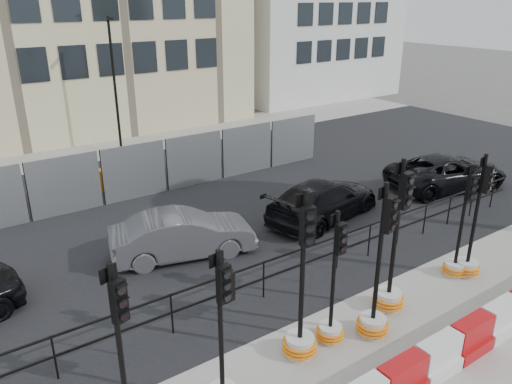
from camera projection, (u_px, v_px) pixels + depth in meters
ground at (334, 305)px, 11.75m from camera, size 120.00×120.00×0.00m
sidewalk_near at (444, 379)px, 9.46m from camera, size 40.00×6.00×0.02m
road at (193, 208)px, 17.09m from camera, size 40.00×14.00×0.03m
sidewalk_far at (104, 148)px, 23.95m from camera, size 40.00×4.00×0.02m
kerb_railing at (303, 259)px, 12.42m from camera, size 18.00×0.04×1.00m
heras_fencing at (146, 171)px, 18.64m from camera, size 14.33×1.72×2.00m
lamp_post_far at (115, 82)px, 22.26m from camera, size 0.12×0.56×6.00m
barrier_row at (437, 358)px, 9.48m from camera, size 15.70×0.50×0.80m
traffic_signal_b at (223, 372)px, 8.61m from camera, size 0.61×0.61×3.11m
traffic_signal_c at (301, 324)px, 9.86m from camera, size 0.71×0.71×3.58m
traffic_signal_d at (332, 312)px, 10.30m from camera, size 0.59×0.59×2.98m
traffic_signal_e at (375, 306)px, 10.49m from camera, size 0.69×0.69×3.49m
traffic_signal_f at (392, 276)px, 11.33m from camera, size 0.72×0.72×3.66m
traffic_signal_g at (457, 254)px, 12.79m from camera, size 0.60×0.60×3.04m
traffic_signal_h at (470, 252)px, 12.79m from camera, size 0.65×0.65×3.30m
car_b at (183, 235)px, 13.77m from camera, size 3.35×4.64×1.30m
car_c at (323, 200)px, 16.14m from camera, size 3.55×5.16×1.29m
car_d at (447, 172)px, 18.69m from camera, size 4.18×5.59×1.29m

